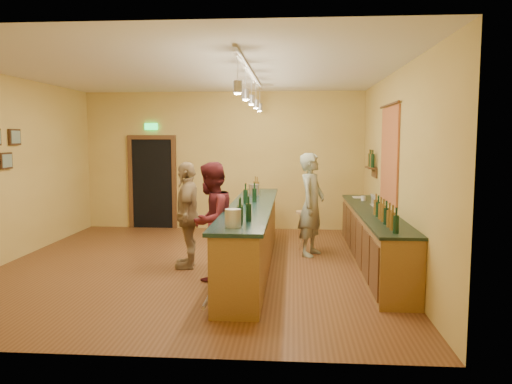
# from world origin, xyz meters

# --- Properties ---
(floor) EXTENTS (7.00, 7.00, 0.00)m
(floor) POSITION_xyz_m (0.00, 0.00, 0.00)
(floor) COLOR #5B321A
(floor) RESTS_ON ground
(ceiling) EXTENTS (6.50, 7.00, 0.02)m
(ceiling) POSITION_xyz_m (0.00, 0.00, 3.20)
(ceiling) COLOR silver
(ceiling) RESTS_ON wall_back
(wall_back) EXTENTS (6.50, 0.02, 3.20)m
(wall_back) POSITION_xyz_m (0.00, 3.50, 1.60)
(wall_back) COLOR #BB9746
(wall_back) RESTS_ON floor
(wall_front) EXTENTS (6.50, 0.02, 3.20)m
(wall_front) POSITION_xyz_m (0.00, -3.50, 1.60)
(wall_front) COLOR #BB9746
(wall_front) RESTS_ON floor
(wall_left) EXTENTS (0.02, 7.00, 3.20)m
(wall_left) POSITION_xyz_m (-3.25, 0.00, 1.60)
(wall_left) COLOR #BB9746
(wall_left) RESTS_ON floor
(wall_right) EXTENTS (0.02, 7.00, 3.20)m
(wall_right) POSITION_xyz_m (3.25, 0.00, 1.60)
(wall_right) COLOR #BB9746
(wall_right) RESTS_ON floor
(doorway) EXTENTS (1.15, 0.09, 2.48)m
(doorway) POSITION_xyz_m (-1.70, 3.47, 1.13)
(doorway) COLOR black
(doorway) RESTS_ON wall_back
(tapestry) EXTENTS (0.03, 1.40, 1.60)m
(tapestry) POSITION_xyz_m (3.23, 0.40, 1.85)
(tapestry) COLOR #A22720
(tapestry) RESTS_ON wall_right
(bottle_shelf) EXTENTS (0.17, 0.55, 0.54)m
(bottle_shelf) POSITION_xyz_m (3.17, 1.90, 1.67)
(bottle_shelf) COLOR #442F14
(bottle_shelf) RESTS_ON wall_right
(back_counter) EXTENTS (0.60, 4.55, 1.27)m
(back_counter) POSITION_xyz_m (2.97, 0.18, 0.49)
(back_counter) COLOR brown
(back_counter) RESTS_ON floor
(tasting_bar) EXTENTS (0.73, 5.10, 1.38)m
(tasting_bar) POSITION_xyz_m (0.94, -0.00, 0.61)
(tasting_bar) COLOR brown
(tasting_bar) RESTS_ON floor
(pendant_track) EXTENTS (0.11, 4.60, 0.50)m
(pendant_track) POSITION_xyz_m (0.95, -0.00, 2.98)
(pendant_track) COLOR silver
(pendant_track) RESTS_ON ceiling
(bartender) EXTENTS (0.67, 0.80, 1.87)m
(bartender) POSITION_xyz_m (1.97, 0.92, 0.93)
(bartender) COLOR gray
(bartender) RESTS_ON floor
(customer_a) EXTENTS (0.90, 1.03, 1.78)m
(customer_a) POSITION_xyz_m (0.40, -0.74, 0.89)
(customer_a) COLOR #59191E
(customer_a) RESTS_ON floor
(customer_b) EXTENTS (0.54, 1.07, 1.75)m
(customer_b) POSITION_xyz_m (-0.10, -0.09, 0.88)
(customer_b) COLOR #997A51
(customer_b) RESTS_ON floor
(bar_stool) EXTENTS (0.37, 0.37, 0.75)m
(bar_stool) POSITION_xyz_m (1.87, 1.29, 0.61)
(bar_stool) COLOR #AA8A4D
(bar_stool) RESTS_ON floor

